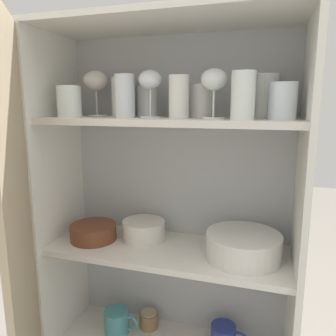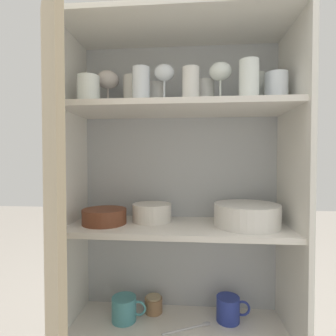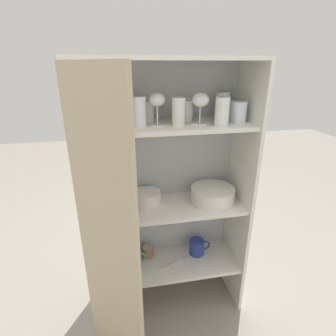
{
  "view_description": "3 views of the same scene",
  "coord_description": "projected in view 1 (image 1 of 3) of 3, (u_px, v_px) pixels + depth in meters",
  "views": [
    {
      "loc": [
        0.31,
        -0.85,
        1.14
      ],
      "look_at": [
        0.01,
        0.12,
        0.94
      ],
      "focal_mm": 35.0,
      "sensor_mm": 36.0,
      "label": 1
    },
    {
      "loc": [
        0.05,
        -0.82,
        0.9
      ],
      "look_at": [
        -0.03,
        0.13,
        0.87
      ],
      "focal_mm": 28.0,
      "sensor_mm": 36.0,
      "label": 2
    },
    {
      "loc": [
        -0.22,
        -1.05,
        1.36
      ],
      "look_at": [
        0.0,
        0.13,
        0.88
      ],
      "focal_mm": 28.0,
      "sensor_mm": 36.0,
      "label": 3
    }
  ],
  "objects": [
    {
      "name": "tumbler_glass_7",
      "position": [
        243.0,
        96.0,
        0.87
      ],
      "size": [
        0.06,
        0.06,
        0.13
      ],
      "color": "white",
      "rests_on": "shelf_board_upper"
    },
    {
      "name": "shelf_board_upper",
      "position": [
        167.0,
        121.0,
        1.03
      ],
      "size": [
        0.8,
        0.28,
        0.02
      ],
      "primitive_type": "cube",
      "color": "silver"
    },
    {
      "name": "coffee_mug_primary",
      "position": [
        117.0,
        321.0,
        1.25
      ],
      "size": [
        0.13,
        0.09,
        0.09
      ],
      "color": "teal",
      "rests_on": "shelf_board_lower"
    },
    {
      "name": "tumbler_glass_6",
      "position": [
        69.0,
        102.0,
        1.06
      ],
      "size": [
        0.08,
        0.08,
        0.1
      ],
      "color": "white",
      "rests_on": "shelf_board_upper"
    },
    {
      "name": "mixing_bowl_large",
      "position": [
        144.0,
        229.0,
        1.18
      ],
      "size": [
        0.15,
        0.15,
        0.07
      ],
      "color": "silver",
      "rests_on": "shelf_board_middle"
    },
    {
      "name": "wine_glass_0",
      "position": [
        96.0,
        83.0,
        1.15
      ],
      "size": [
        0.09,
        0.09,
        0.16
      ],
      "color": "silver",
      "rests_on": "shelf_board_upper"
    },
    {
      "name": "cupboard_door",
      "position": [
        23.0,
        275.0,
        0.88
      ],
      "size": [
        0.24,
        0.36,
        1.37
      ],
      "color": "tan",
      "rests_on": "ground_plane"
    },
    {
      "name": "storage_jar",
      "position": [
        149.0,
        319.0,
        1.29
      ],
      "size": [
        0.07,
        0.07,
        0.06
      ],
      "color": "#99704C",
      "rests_on": "shelf_board_lower"
    },
    {
      "name": "tumbler_glass_5",
      "position": [
        179.0,
        97.0,
        0.97
      ],
      "size": [
        0.06,
        0.06,
        0.13
      ],
      "color": "white",
      "rests_on": "shelf_board_upper"
    },
    {
      "name": "tumbler_glass_2",
      "position": [
        148.0,
        102.0,
        1.09
      ],
      "size": [
        0.07,
        0.07,
        0.1
      ],
      "color": "white",
      "rests_on": "shelf_board_upper"
    },
    {
      "name": "tumbler_glass_0",
      "position": [
        282.0,
        101.0,
        0.89
      ],
      "size": [
        0.08,
        0.08,
        0.1
      ],
      "color": "white",
      "rests_on": "shelf_board_upper"
    },
    {
      "name": "shelf_board_middle",
      "position": [
        167.0,
        251.0,
        1.11
      ],
      "size": [
        0.8,
        0.28,
        0.02
      ],
      "primitive_type": "cube",
      "color": "silver"
    },
    {
      "name": "wine_glass_1",
      "position": [
        150.0,
        82.0,
        1.0
      ],
      "size": [
        0.07,
        0.07,
        0.15
      ],
      "color": "white",
      "rests_on": "shelf_board_upper"
    },
    {
      "name": "tumbler_glass_8",
      "position": [
        267.0,
        96.0,
        0.99
      ],
      "size": [
        0.07,
        0.07,
        0.13
      ],
      "color": "white",
      "rests_on": "shelf_board_upper"
    },
    {
      "name": "cupboard_side_right",
      "position": [
        296.0,
        257.0,
        0.99
      ],
      "size": [
        0.02,
        0.32,
        1.37
      ],
      "primitive_type": "cube",
      "color": "white",
      "rests_on": "ground_plane"
    },
    {
      "name": "tumbler_glass_1",
      "position": [
        125.0,
        96.0,
        1.02
      ],
      "size": [
        0.06,
        0.06,
        0.13
      ],
      "color": "white",
      "rests_on": "shelf_board_upper"
    },
    {
      "name": "tumbler_glass_3",
      "position": [
        201.0,
        101.0,
        1.03
      ],
      "size": [
        0.07,
        0.07,
        0.1
      ],
      "color": "white",
      "rests_on": "shelf_board_upper"
    },
    {
      "name": "wine_glass_2",
      "position": [
        214.0,
        82.0,
        0.94
      ],
      "size": [
        0.08,
        0.08,
        0.14
      ],
      "color": "white",
      "rests_on": "shelf_board_upper"
    },
    {
      "name": "cupboard_back_panel",
      "position": [
        179.0,
        225.0,
        1.25
      ],
      "size": [
        0.84,
        0.02,
        1.37
      ],
      "primitive_type": "cube",
      "color": "#B2B7BC",
      "rests_on": "ground_plane"
    },
    {
      "name": "cupboard_side_left",
      "position": [
        63.0,
        227.0,
        1.22
      ],
      "size": [
        0.02,
        0.32,
        1.37
      ],
      "primitive_type": "cube",
      "color": "white",
      "rests_on": "ground_plane"
    },
    {
      "name": "serving_bowl_small",
      "position": [
        93.0,
        231.0,
        1.18
      ],
      "size": [
        0.16,
        0.16,
        0.06
      ],
      "color": "brown",
      "rests_on": "shelf_board_middle"
    },
    {
      "name": "cupboard_top_panel",
      "position": [
        167.0,
        21.0,
        0.97
      ],
      "size": [
        0.84,
        0.32,
        0.02
      ],
      "primitive_type": "cube",
      "color": "white",
      "rests_on": "cupboard_side_left"
    },
    {
      "name": "plate_stack_white",
      "position": [
        243.0,
        246.0,
        1.03
      ],
      "size": [
        0.24,
        0.24,
        0.08
      ],
      "color": "silver",
      "rests_on": "shelf_board_middle"
    },
    {
      "name": "tumbler_glass_4",
      "position": [
        122.0,
        97.0,
        1.12
      ],
      "size": [
        0.07,
        0.07,
        0.13
      ],
      "color": "white",
      "rests_on": "shelf_board_upper"
    }
  ]
}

